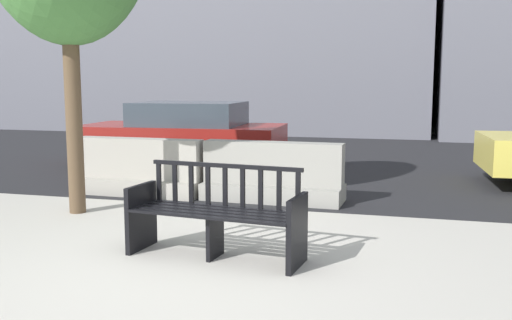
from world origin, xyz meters
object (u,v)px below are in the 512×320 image
at_px(street_bench, 216,217).
at_px(jersey_barrier_centre, 273,177).
at_px(jersey_barrier_left, 139,171).
at_px(car_sedan_mid, 184,133).

xyz_separation_m(street_bench, jersey_barrier_centre, (-0.09, 2.72, -0.06)).
bearing_deg(jersey_barrier_left, street_bench, -51.15).
bearing_deg(jersey_barrier_centre, car_sedan_mid, 130.93).
bearing_deg(street_bench, car_sedan_mid, 115.07).
bearing_deg(car_sedan_mid, street_bench, -64.93).
bearing_deg(jersey_barrier_centre, street_bench, -88.00).
xyz_separation_m(jersey_barrier_centre, car_sedan_mid, (-2.56, 2.95, 0.32)).
height_order(jersey_barrier_centre, jersey_barrier_left, same).
distance_m(street_bench, car_sedan_mid, 6.26).
relative_size(jersey_barrier_centre, car_sedan_mid, 0.49).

